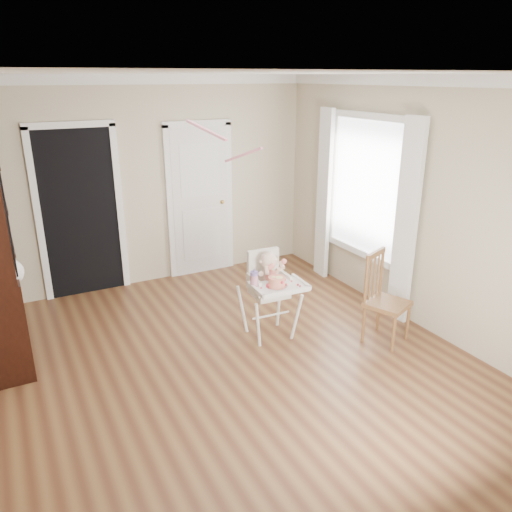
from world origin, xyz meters
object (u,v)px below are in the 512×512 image
dining_chair (385,301)px  sippy_cup (254,279)px  cake (277,282)px  high_chair (270,285)px

dining_chair → sippy_cup: bearing=134.7°
cake → sippy_cup: (-0.20, 0.11, 0.03)m
high_chair → dining_chair: (1.03, -0.64, -0.14)m
high_chair → cake: bearing=-96.6°
high_chair → cake: high_chair is taller
high_chair → sippy_cup: (-0.24, -0.10, 0.16)m
dining_chair → high_chair: bearing=125.8°
cake → dining_chair: (1.07, -0.43, -0.27)m
high_chair → sippy_cup: size_ratio=4.87×
high_chair → sippy_cup: bearing=-152.9°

